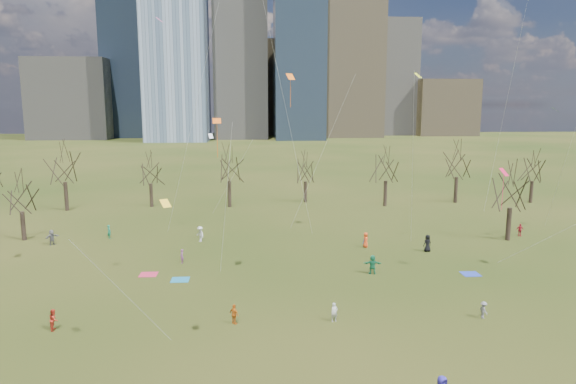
{
  "coord_description": "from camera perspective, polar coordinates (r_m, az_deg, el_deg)",
  "views": [
    {
      "loc": [
        -3.54,
        -37.77,
        15.51
      ],
      "look_at": [
        0.0,
        12.0,
        7.0
      ],
      "focal_mm": 32.0,
      "sensor_mm": 36.0,
      "label": 1
    }
  ],
  "objects": [
    {
      "name": "person_6",
      "position": [
        56.94,
        15.24,
        -5.51
      ],
      "size": [
        1.04,
        0.83,
        1.85
      ],
      "primitive_type": "imported",
      "rotation": [
        0.0,
        0.0,
        3.45
      ],
      "color": "black",
      "rests_on": "ground"
    },
    {
      "name": "downtown_skyline",
      "position": [
        249.52,
        -3.94,
        15.06
      ],
      "size": [
        212.5,
        78.0,
        118.0
      ],
      "color": "slate",
      "rests_on": "ground"
    },
    {
      "name": "blanket_teal",
      "position": [
        47.65,
        -11.89,
        -9.51
      ],
      "size": [
        1.6,
        1.5,
        0.03
      ],
      "primitive_type": "cube",
      "color": "#196D98",
      "rests_on": "ground"
    },
    {
      "name": "person_10",
      "position": [
        67.34,
        24.36,
        -3.86
      ],
      "size": [
        0.92,
        0.46,
        1.51
      ],
      "primitive_type": "imported",
      "rotation": [
        0.0,
        0.0,
        6.17
      ],
      "color": "#B0192D",
      "rests_on": "ground"
    },
    {
      "name": "blanket_crimson",
      "position": [
        49.71,
        -15.24,
        -8.83
      ],
      "size": [
        1.6,
        1.5,
        0.03
      ],
      "primitive_type": "cube",
      "color": "#B92546",
      "rests_on": "ground"
    },
    {
      "name": "person_2",
      "position": [
        40.18,
        -24.58,
        -12.77
      ],
      "size": [
        0.67,
        0.81,
        1.53
      ],
      "primitive_type": "imported",
      "rotation": [
        0.0,
        0.0,
        1.7
      ],
      "color": "#B32919",
      "rests_on": "ground"
    },
    {
      "name": "blanket_navy",
      "position": [
        51.04,
        19.61,
        -8.57
      ],
      "size": [
        1.6,
        1.5,
        0.03
      ],
      "primitive_type": "cube",
      "color": "#2338A4",
      "rests_on": "ground"
    },
    {
      "name": "person_8",
      "position": [
        57.34,
        8.48,
        -5.63
      ],
      "size": [
        0.47,
        0.54,
        0.95
      ],
      "primitive_type": "imported",
      "rotation": [
        0.0,
        0.0,
        4.98
      ],
      "color": "#272EA9",
      "rests_on": "ground"
    },
    {
      "name": "person_7",
      "position": [
        52.22,
        -11.71,
        -7.0
      ],
      "size": [
        0.36,
        0.53,
        1.41
      ],
      "primitive_type": "imported",
      "rotation": [
        0.0,
        0.0,
        4.76
      ],
      "color": "#8A4582",
      "rests_on": "ground"
    },
    {
      "name": "person_13",
      "position": [
        63.84,
        -19.26,
        -4.18
      ],
      "size": [
        0.68,
        0.71,
        1.64
      ],
      "primitive_type": "imported",
      "rotation": [
        0.0,
        0.0,
        2.27
      ],
      "color": "#1B7A55",
      "rests_on": "ground"
    },
    {
      "name": "ground",
      "position": [
        40.98,
        1.22,
        -12.56
      ],
      "size": [
        500.0,
        500.0,
        0.0
      ],
      "primitive_type": "plane",
      "color": "black",
      "rests_on": "ground"
    },
    {
      "name": "person_11",
      "position": [
        63.3,
        -24.76,
        -4.6
      ],
      "size": [
        1.43,
        1.57,
        1.74
      ],
      "primitive_type": "imported",
      "rotation": [
        0.0,
        0.0,
        0.88
      ],
      "color": "#5D5C61",
      "rests_on": "ground"
    },
    {
      "name": "bare_tree_row",
      "position": [
        75.66,
        -1.42,
        2.54
      ],
      "size": [
        113.04,
        29.8,
        9.5
      ],
      "color": "black",
      "rests_on": "ground"
    },
    {
      "name": "person_1",
      "position": [
        38.22,
        5.17,
        -13.16
      ],
      "size": [
        0.59,
        0.48,
        1.4
      ],
      "primitive_type": "imported",
      "rotation": [
        0.0,
        0.0,
        0.31
      ],
      "color": "silver",
      "rests_on": "ground"
    },
    {
      "name": "kites_airborne",
      "position": [
        51.36,
        6.09,
        7.16
      ],
      "size": [
        63.77,
        45.34,
        33.63
      ],
      "color": "orange",
      "rests_on": "ground"
    },
    {
      "name": "person_3",
      "position": [
        41.22,
        20.91,
        -12.14
      ],
      "size": [
        0.6,
        0.89,
        1.27
      ],
      "primitive_type": "imported",
      "rotation": [
        0.0,
        0.0,
        1.73
      ],
      "color": "slate",
      "rests_on": "ground"
    },
    {
      "name": "person_4",
      "position": [
        37.82,
        -5.99,
        -13.37
      ],
      "size": [
        0.87,
        0.86,
        1.48
      ],
      "primitive_type": "imported",
      "rotation": [
        0.0,
        0.0,
        2.38
      ],
      "color": "#CA6416",
      "rests_on": "ground"
    },
    {
      "name": "person_9",
      "position": [
        59.78,
        -9.75,
        -4.62
      ],
      "size": [
        1.25,
        1.31,
        1.79
      ],
      "primitive_type": "imported",
      "rotation": [
        0.0,
        0.0,
        5.4
      ],
      "color": "silver",
      "rests_on": "ground"
    },
    {
      "name": "person_5",
      "position": [
        48.59,
        9.37,
        -7.94
      ],
      "size": [
        1.73,
        0.72,
        1.82
      ],
      "primitive_type": "imported",
      "rotation": [
        0.0,
        0.0,
        3.03
      ],
      "color": "#1A784E",
      "rests_on": "ground"
    },
    {
      "name": "person_12",
      "position": [
        57.26,
        8.62,
        -5.28
      ],
      "size": [
        0.73,
        0.93,
        1.67
      ],
      "primitive_type": "imported",
      "rotation": [
        0.0,
        0.0,
        1.3
      ],
      "color": "#F14A1A",
      "rests_on": "ground"
    }
  ]
}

